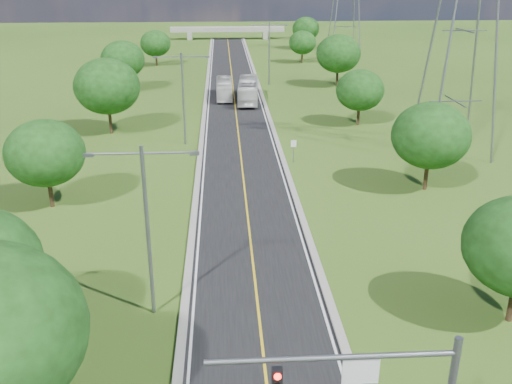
% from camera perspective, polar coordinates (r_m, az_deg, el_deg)
% --- Properties ---
extents(ground, '(260.00, 260.00, 0.00)m').
position_cam_1_polar(ground, '(78.43, -2.04, 8.09)').
color(ground, '#2F5016').
rests_on(ground, ground).
extents(road, '(8.00, 150.00, 0.06)m').
position_cam_1_polar(road, '(84.26, -2.15, 9.07)').
color(road, black).
rests_on(road, ground).
extents(curb_left, '(0.50, 150.00, 0.22)m').
position_cam_1_polar(curb_left, '(84.26, -5.08, 9.06)').
color(curb_left, gray).
rests_on(curb_left, ground).
extents(curb_right, '(0.50, 150.00, 0.22)m').
position_cam_1_polar(curb_right, '(84.44, 0.77, 9.17)').
color(curb_right, gray).
rests_on(curb_right, ground).
extents(speed_limit_sign, '(0.55, 0.09, 2.40)m').
position_cam_1_polar(speed_limit_sign, '(57.19, 3.77, 4.47)').
color(speed_limit_sign, slate).
rests_on(speed_limit_sign, ground).
extents(overpass, '(30.00, 3.00, 3.20)m').
position_cam_1_polar(overpass, '(157.02, -2.87, 15.88)').
color(overpass, gray).
rests_on(overpass, ground).
extents(streetlight_near_left, '(5.90, 0.25, 10.00)m').
position_cam_1_polar(streetlight_near_left, '(31.17, -10.87, -2.58)').
color(streetlight_near_left, slate).
rests_on(streetlight_near_left, ground).
extents(streetlight_mid_left, '(5.90, 0.25, 10.00)m').
position_cam_1_polar(streetlight_mid_left, '(62.61, -7.32, 9.98)').
color(streetlight_mid_left, slate).
rests_on(streetlight_mid_left, ground).
extents(streetlight_far_right, '(5.90, 0.25, 10.00)m').
position_cam_1_polar(streetlight_far_right, '(95.34, 1.33, 14.19)').
color(streetlight_far_right, slate).
rests_on(streetlight_far_right, ground).
extents(power_tower_near, '(9.00, 6.40, 28.00)m').
position_cam_1_polar(power_tower_near, '(61.18, 20.32, 16.23)').
color(power_tower_near, slate).
rests_on(power_tower_near, ground).
extents(tree_lb, '(6.30, 6.30, 7.33)m').
position_cam_1_polar(tree_lb, '(48.45, -20.35, 3.68)').
color(tree_lb, black).
rests_on(tree_lb, ground).
extents(tree_lc, '(7.56, 7.56, 8.79)m').
position_cam_1_polar(tree_lc, '(68.72, -14.68, 10.19)').
color(tree_lc, black).
rests_on(tree_lc, ground).
extents(tree_ld, '(6.72, 6.72, 7.82)m').
position_cam_1_polar(tree_ld, '(92.45, -13.19, 12.78)').
color(tree_ld, black).
rests_on(tree_ld, ground).
extents(tree_le, '(5.88, 5.88, 6.84)m').
position_cam_1_polar(tree_le, '(115.75, -10.03, 14.43)').
color(tree_le, black).
rests_on(tree_le, ground).
extents(tree_rb, '(6.72, 6.72, 7.82)m').
position_cam_1_polar(tree_rb, '(51.34, 17.08, 5.42)').
color(tree_rb, black).
rests_on(tree_rb, ground).
extents(tree_rc, '(5.88, 5.88, 6.84)m').
position_cam_1_polar(tree_rc, '(71.65, 10.36, 9.98)').
color(tree_rc, black).
rests_on(tree_rc, ground).
extents(tree_rd, '(7.14, 7.14, 8.30)m').
position_cam_1_polar(tree_rd, '(95.01, 8.24, 13.54)').
color(tree_rd, black).
rests_on(tree_rd, ground).
extents(tree_re, '(5.46, 5.46, 6.35)m').
position_cam_1_polar(tree_re, '(118.21, 4.67, 14.67)').
color(tree_re, black).
rests_on(tree_re, ground).
extents(tree_rf, '(6.30, 6.30, 7.33)m').
position_cam_1_polar(tree_rf, '(138.31, 5.00, 15.95)').
color(tree_rf, black).
rests_on(tree_rf, ground).
extents(bus_outbound, '(3.44, 11.69, 3.21)m').
position_cam_1_polar(bus_outbound, '(83.59, -0.79, 10.13)').
color(bus_outbound, silver).
rests_on(bus_outbound, road).
extents(bus_inbound, '(2.28, 9.63, 2.68)m').
position_cam_1_polar(bus_inbound, '(86.17, -3.20, 10.27)').
color(bus_inbound, white).
rests_on(bus_inbound, road).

